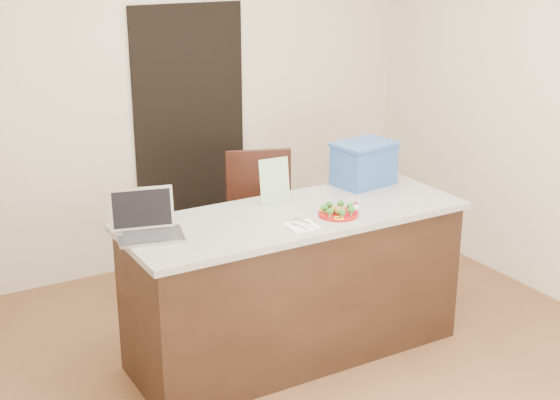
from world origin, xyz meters
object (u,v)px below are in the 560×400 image
napkin (302,226)px  yogurt_bottle (356,209)px  blue_box (364,163)px  plate (338,214)px  laptop (146,223)px  island (294,284)px  chair (266,215)px

napkin → yogurt_bottle: (0.38, 0.02, 0.03)m
blue_box → yogurt_bottle: bearing=-139.1°
plate → yogurt_bottle: size_ratio=3.28×
yogurt_bottle → laptop: laptop is taller
island → laptop: bearing=173.2°
island → plate: size_ratio=8.70×
napkin → laptop: 0.86m
yogurt_bottle → blue_box: (0.38, 0.45, 0.11)m
chair → island: bearing=-88.8°
plate → blue_box: 0.65m
laptop → napkin: bearing=-7.5°
island → napkin: napkin is taller
chair → laptop: bearing=-128.4°
laptop → chair: (1.15, 0.73, -0.39)m
blue_box → napkin: bearing=-157.1°
blue_box → chair: size_ratio=0.41×
laptop → island: bearing=7.5°
island → napkin: bearing=-110.5°
laptop → yogurt_bottle: bearing=0.0°
plate → napkin: (-0.28, -0.05, -0.01)m
plate → napkin: bearing=-169.3°
island → blue_box: 0.94m
plate → blue_box: blue_box is taller
plate → laptop: 1.11m
plate → yogurt_bottle: yogurt_bottle is taller
chair → napkin: bearing=-89.3°
napkin → chair: 1.15m
island → plate: 0.53m
plate → laptop: size_ratio=0.59×
yogurt_bottle → blue_box: size_ratio=0.17×
island → blue_box: size_ratio=4.81×
plate → chair: chair is taller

